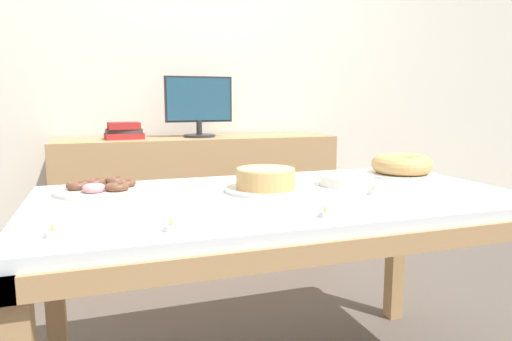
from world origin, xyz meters
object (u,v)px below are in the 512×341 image
(book_stack, at_px, (124,131))
(tealight_left_edge, at_px, (171,227))
(tealight_near_cakes, at_px, (53,233))
(tealight_near_front, at_px, (373,192))
(tealight_right_edge, at_px, (326,213))
(cake_chocolate_round, at_px, (266,181))
(plate_stack, at_px, (346,180))
(cake_golden_bundt, at_px, (402,166))
(computer_monitor, at_px, (199,107))
(pastry_platter, at_px, (103,188))

(book_stack, relative_size, tealight_left_edge, 5.78)
(tealight_near_cakes, distance_m, tealight_left_edge, 0.28)
(tealight_near_front, height_order, tealight_right_edge, same)
(cake_chocolate_round, distance_m, plate_stack, 0.34)
(tealight_near_front, distance_m, tealight_left_edge, 0.77)
(cake_golden_bundt, relative_size, plate_stack, 1.43)
(computer_monitor, relative_size, plate_stack, 2.02)
(tealight_left_edge, distance_m, tealight_right_edge, 0.43)
(cake_chocolate_round, height_order, tealight_right_edge, cake_chocolate_round)
(cake_chocolate_round, relative_size, tealight_near_cakes, 7.38)
(tealight_near_front, relative_size, tealight_right_edge, 1.00)
(pastry_platter, bearing_deg, tealight_left_edge, -74.97)
(computer_monitor, height_order, tealight_near_cakes, computer_monitor)
(tealight_near_front, distance_m, tealight_right_edge, 0.37)
(pastry_platter, relative_size, tealight_near_cakes, 8.40)
(book_stack, distance_m, tealight_left_edge, 1.73)
(tealight_left_edge, relative_size, tealight_right_edge, 1.00)
(cake_chocolate_round, relative_size, tealight_left_edge, 7.38)
(plate_stack, distance_m, tealight_near_front, 0.19)
(computer_monitor, xyz_separation_m, tealight_right_edge, (-0.00, -1.73, -0.28))
(pastry_platter, height_order, tealight_near_cakes, pastry_platter)
(book_stack, bearing_deg, tealight_right_edge, -75.27)
(cake_chocolate_round, xyz_separation_m, tealight_near_cakes, (-0.68, -0.36, -0.03))
(cake_golden_bundt, distance_m, plate_stack, 0.36)
(book_stack, bearing_deg, computer_monitor, -0.17)
(cake_golden_bundt, xyz_separation_m, pastry_platter, (-1.24, 0.05, -0.03))
(cake_golden_bundt, height_order, tealight_right_edge, cake_golden_bundt)
(book_stack, height_order, tealight_near_front, book_stack)
(pastry_platter, distance_m, tealight_near_front, 0.96)
(pastry_platter, bearing_deg, book_stack, 83.16)
(cake_golden_bundt, bearing_deg, tealight_right_edge, -140.40)
(computer_monitor, distance_m, tealight_near_cakes, 1.85)
(computer_monitor, relative_size, cake_chocolate_round, 1.44)
(book_stack, height_order, tealight_left_edge, book_stack)
(cake_chocolate_round, relative_size, tealight_near_front, 7.38)
(book_stack, xyz_separation_m, plate_stack, (0.76, -1.31, -0.13))
(pastry_platter, bearing_deg, tealight_near_front, -22.06)
(pastry_platter, height_order, tealight_right_edge, pastry_platter)
(computer_monitor, height_order, cake_golden_bundt, computer_monitor)
(book_stack, relative_size, tealight_near_front, 5.78)
(plate_stack, bearing_deg, cake_golden_bundt, 19.02)
(pastry_platter, bearing_deg, tealight_near_cakes, -102.43)
(tealight_left_edge, bearing_deg, pastry_platter, 105.03)
(pastry_platter, bearing_deg, tealight_right_edge, -44.68)
(tealight_near_cakes, relative_size, tealight_right_edge, 1.00)
(plate_stack, relative_size, tealight_left_edge, 5.25)
(computer_monitor, distance_m, tealight_near_front, 1.55)
(computer_monitor, relative_size, tealight_right_edge, 10.60)
(tealight_near_cakes, xyz_separation_m, tealight_left_edge, (0.28, -0.04, 0.00))
(cake_chocolate_round, height_order, cake_golden_bundt, cake_golden_bundt)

